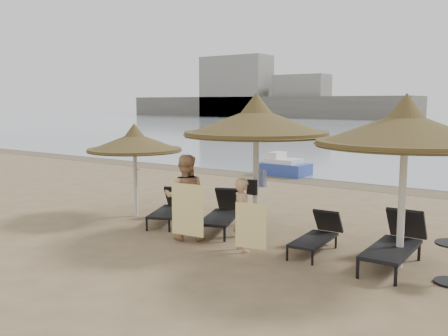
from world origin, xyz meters
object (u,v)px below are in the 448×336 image
Objects in this scene: lounger_near_right at (318,234)px; person_right at (243,209)px; lounger_far_right at (396,242)px; pedal_boat at (284,167)px; lounger_far_left at (170,207)px; lounger_near_left at (223,212)px; palapa_right at (405,130)px; palapa_left at (135,142)px; palapa_center at (256,122)px; person_left at (185,190)px.

person_right reaches higher than lounger_near_right.
lounger_far_right is 11.45m from pedal_boat.
lounger_far_left is 0.90× the size of lounger_near_left.
palapa_right reaches higher than lounger_near_left.
palapa_left is 4.28m from person_right.
palapa_right is at bearing -1.40° from palapa_left.
lounger_near_right is (-1.66, 0.07, -2.19)m from palapa_right.
palapa_center is 1.01× the size of palapa_right.
palapa_center is 1.69× the size of lounger_far_left.
palapa_center is at bearing 167.34° from lounger_near_right.
palapa_right is at bearing -52.26° from lounger_far_right.
person_right is (2.86, -1.03, 0.50)m from lounger_far_left.
person_right is (-2.80, -0.94, 0.44)m from lounger_far_right.
person_left is (-1.11, -1.15, -1.47)m from palapa_center.
lounger_far_left is at bearing 10.53° from person_right.
lounger_far_left is at bearing 174.60° from lounger_near_right.
palapa_center is at bearing -40.23° from person_right.
lounger_near_right is 3.00m from person_left.
palapa_left is 1.43× the size of lounger_near_right.
palapa_right is at bearing -47.77° from pedal_boat.
palapa_center is 1.49× the size of person_left.
lounger_near_right is at bearing -1.05° from palapa_left.
pedal_boat is (-7.31, 9.04, -2.18)m from palapa_right.
lounger_near_left is 1.22× the size of person_right.
palapa_right is 1.67× the size of lounger_far_left.
palapa_left reaches higher than lounger_far_left.
lounger_far_left is at bearing 178.06° from lounger_far_right.
lounger_far_right is 1.03× the size of pedal_boat.
pedal_boat is at bearing 127.94° from lounger_far_right.
pedal_boat is (-3.99, 8.69, -2.22)m from palapa_center.
lounger_far_right is at bearing -0.28° from palapa_left.
palapa_left reaches higher than lounger_near_right.
lounger_far_left is 4.12m from lounger_near_right.
person_right is at bearing -63.26° from lounger_near_left.
lounger_near_right is (5.28, -0.10, -1.62)m from palapa_left.
lounger_near_left is 1.40m from person_left.
palapa_center is 3.34m from palapa_right.
person_left is (-2.77, -0.87, 0.75)m from lounger_near_right.
person_right reaches higher than lounger_near_left.
palapa_center reaches higher than lounger_far_left.
lounger_far_right reaches higher than lounger_near_left.
palapa_center is at bearing -62.08° from pedal_boat.
palapa_left is at bearing 164.15° from lounger_near_left.
palapa_center is 2.79m from lounger_near_right.
lounger_far_left is 0.92× the size of pedal_boat.
person_left is (-4.43, -0.80, -1.44)m from palapa_right.
palapa_center is at bearing -21.36° from lounger_far_left.
lounger_far_left is at bearing -177.15° from palapa_center.
lounger_far_right reaches higher than lounger_near_right.
lounger_near_right is at bearing -9.40° from palapa_center.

